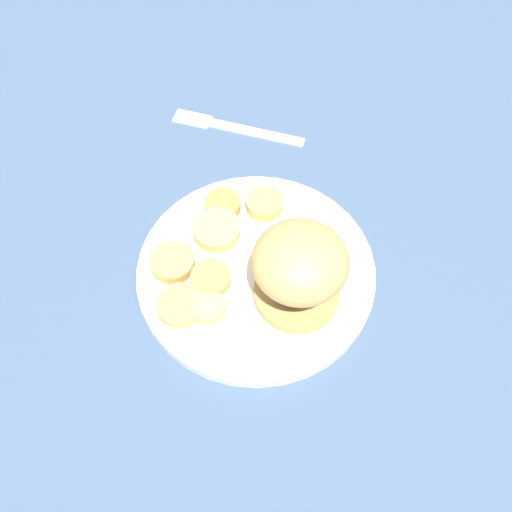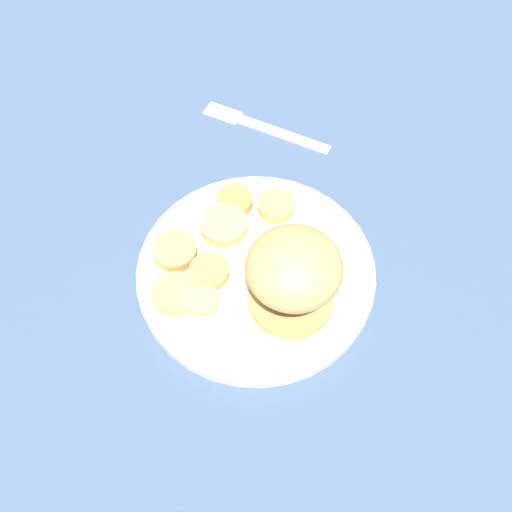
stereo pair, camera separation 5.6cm
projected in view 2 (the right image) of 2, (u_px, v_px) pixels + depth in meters
The scene contains 11 objects.
ground_plane at pixel (256, 275), 0.67m from camera, with size 4.00×4.00×0.00m, color #3D5170.
dinner_plate at pixel (256, 271), 0.66m from camera, with size 0.26×0.26×0.02m.
sandwich at pixel (293, 276), 0.59m from camera, with size 0.10×0.10×0.10m.
potato_round_0 at pixel (175, 294), 0.63m from camera, with size 0.05×0.05×0.01m, color tan.
potato_round_1 at pixel (276, 206), 0.69m from camera, with size 0.04×0.04×0.01m, color tan.
potato_round_2 at pixel (175, 251), 0.66m from camera, with size 0.05×0.05×0.01m, color tan.
potato_round_3 at pixel (201, 299), 0.63m from camera, with size 0.04×0.04×0.01m, color #DBB766.
potato_round_4 at pixel (209, 272), 0.65m from camera, with size 0.04×0.04×0.01m, color tan.
potato_round_5 at pixel (235, 201), 0.70m from camera, with size 0.04×0.04×0.01m, color #BC8942.
potato_round_6 at pixel (224, 225), 0.68m from camera, with size 0.05×0.05×0.01m, color #DBB766.
fork at pixel (264, 127), 0.79m from camera, with size 0.18×0.07×0.00m.
Camera 2 is at (-0.23, 0.25, 0.58)m, focal length 42.00 mm.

